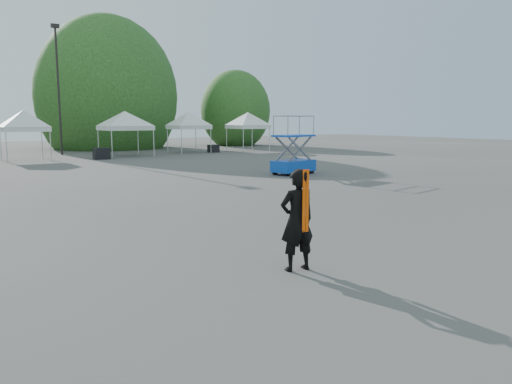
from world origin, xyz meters
TOP-DOWN VIEW (x-y plane):
  - ground at (0.00, 0.00)m, footprint 120.00×120.00m
  - light_pole_east at (3.00, 32.00)m, footprint 0.60×0.25m
  - tree_mid_e at (9.00, 39.00)m, footprint 5.12×5.12m
  - tree_far_e at (22.00, 37.00)m, footprint 3.84×3.84m
  - tent_e at (-0.31, 27.68)m, footprint 4.00×4.00m
  - tent_f at (6.59, 27.77)m, footprint 4.70×4.70m
  - tent_g at (12.37, 28.86)m, footprint 4.02×4.02m
  - tent_h at (17.49, 27.79)m, footprint 4.08×4.08m
  - man at (-0.81, -1.58)m, footprint 0.73×0.53m
  - scissor_lift at (9.19, 11.06)m, footprint 2.41×1.52m
  - crate_mid at (4.18, 25.89)m, footprint 1.01×0.79m
  - crate_east at (14.11, 27.87)m, footprint 0.88×0.71m

SIDE VIEW (x-z plane):
  - ground at x=0.00m, z-range 0.00..0.00m
  - crate_east at x=14.11m, z-range 0.00..0.64m
  - crate_mid at x=4.18m, z-range 0.00..0.78m
  - man at x=-0.81m, z-range 0.00..1.86m
  - scissor_lift at x=9.19m, z-range 0.01..2.91m
  - tent_e at x=-0.31m, z-range 1.12..5.00m
  - tent_g at x=12.37m, z-range 1.12..5.00m
  - tent_h at x=17.49m, z-range 1.12..5.00m
  - tent_f at x=6.59m, z-range 1.12..5.00m
  - tree_far_e at x=22.00m, z-range 0.70..6.55m
  - tree_mid_e at x=9.00m, z-range 0.94..8.74m
  - light_pole_east at x=3.00m, z-range 0.62..10.42m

